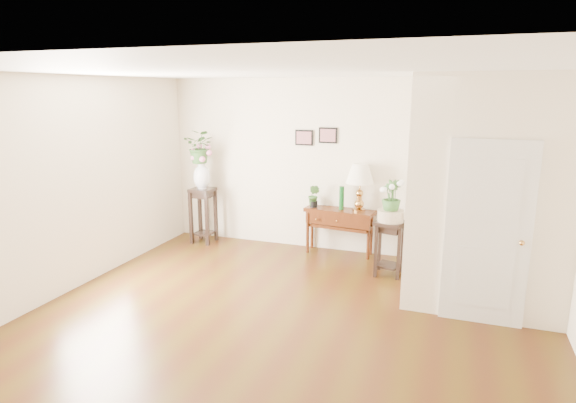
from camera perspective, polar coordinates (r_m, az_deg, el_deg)
The scene contains 20 objects.
floor at distance 5.69m, azimuth -0.40°, elevation -14.19°, with size 6.00×5.50×0.02m, color #442D0B.
ceiling at distance 5.06m, azimuth -0.46°, elevation 15.29°, with size 6.00×5.50×0.02m, color white.
wall_back at distance 7.79m, azimuth 6.51°, elevation 4.09°, with size 6.00×0.02×2.80m, color beige.
wall_front at distance 2.90m, azimuth -19.74°, elevation -12.22°, with size 6.00×0.02×2.80m, color beige.
wall_left at distance 6.81m, azimuth -24.90°, elevation 1.66°, with size 0.02×5.50×2.80m, color beige.
partition at distance 6.65m, azimuth 22.42°, elevation 1.63°, with size 1.80×1.95×2.80m, color beige.
door at distance 5.75m, azimuth 22.53°, elevation -3.63°, with size 0.90×0.05×2.10m, color silver.
art_print_left at distance 7.89m, azimuth 1.92°, elevation 7.57°, with size 0.30×0.02×0.25m, color black.
art_print_right at distance 7.77m, azimuth 4.76°, elevation 7.82°, with size 0.30×0.02×0.25m, color black.
wall_ornament at distance 6.70m, azimuth 14.76°, elevation 7.90°, with size 0.51×0.51×0.07m, color #AA6E31.
console_table at distance 7.84m, azimuth 6.09°, elevation -3.55°, with size 1.12×0.37×0.74m, color #3C0F06.
table_lamp at distance 7.61m, azimuth 8.48°, elevation 1.47°, with size 0.43×0.43×0.76m, color #B17F3E.
green_vase at distance 7.70m, azimuth 6.37°, elevation 0.30°, with size 0.08×0.08×0.38m, color #0F4C1B.
potted_plant at distance 7.81m, azimuth 3.09°, elevation 0.60°, with size 0.19×0.16×0.35m, color #315F28.
plant_stand_a at distance 8.49m, azimuth -10.00°, elevation -1.63°, with size 0.37×0.37×0.96m, color black.
porcelain_vase at distance 8.35m, azimuth -10.19°, elevation 3.05°, with size 0.28×0.28×0.49m, color white, non-canonical shape.
lily_arrangement at distance 8.28m, azimuth -10.31°, elevation 6.18°, with size 0.51×0.44×0.57m, color #315F28.
plant_stand_b at distance 7.06m, azimuth 11.88°, elevation -5.43°, with size 0.38×0.38×0.80m, color black.
ceramic_bowl at distance 6.93m, azimuth 12.06°, elevation -1.67°, with size 0.37×0.37×0.16m, color #BFB596.
narcissus at distance 6.86m, azimuth 12.17°, elevation 0.56°, with size 0.26×0.26×0.47m, color #315F28.
Camera 1 is at (1.73, -4.75, 2.60)m, focal length 30.00 mm.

